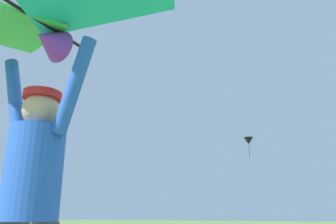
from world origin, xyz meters
The scene contains 3 objects.
kite_flyer_person centered at (0.07, -0.18, 0.94)m, with size 0.81×0.37×1.92m.
held_stunt_kite centered at (0.08, -0.27, 2.15)m, with size 2.15×1.21×0.43m.
distant_kite_black_low_right centered at (-10.11, 33.34, 8.67)m, with size 1.35×1.35×2.24m.
Camera 1 is at (1.85, -1.44, 0.85)m, focal length 35.75 mm.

